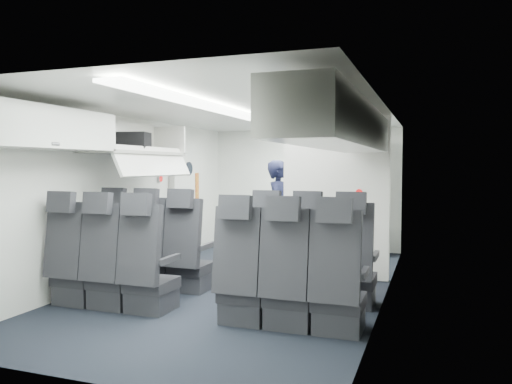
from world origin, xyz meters
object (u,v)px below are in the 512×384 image
Objects in this scene: seat_row_mid at (193,277)px; carry_on_bag at (132,143)px; galley_unit at (355,198)px; seat_row_front at (229,261)px; boarding_door at (186,199)px; flight_attendant at (280,213)px.

seat_row_mid is 7.66× the size of carry_on_bag.
carry_on_bag is (-2.40, -3.00, 0.84)m from galley_unit.
boarding_door is (-1.64, 2.09, 0.55)m from seat_row_front.
boarding_door reaches higher than seat_row_front.
flight_attendant is (-0.91, -1.37, -0.16)m from galley_unit.
boarding_door is 4.28× the size of carry_on_bag.
boarding_door is 1.70m from flight_attendant.
flight_attendant is 2.43m from carry_on_bag.
boarding_door reaches higher than seat_row_mid.
seat_row_front is 2.11× the size of flight_attendant.
carry_on_bag is (-1.45, 1.15, 1.39)m from seat_row_mid.
galley_unit is at bearing 24.28° from boarding_door.
carry_on_bag reaches higher than boarding_door.
carry_on_bag reaches higher than seat_row_front.
flight_attendant reaches higher than seat_row_front.
carry_on_bag reaches higher than flight_attendant.
galley_unit is (0.95, 3.25, 0.55)m from seat_row_front.
seat_row_mid is at bearing -102.88° from galley_unit.
seat_row_front is 2.02m from carry_on_bag.
seat_row_mid is at bearing -90.00° from seat_row_front.
boarding_door is at bearing 84.53° from flight_attendant.
galley_unit is at bearing 73.72° from seat_row_front.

